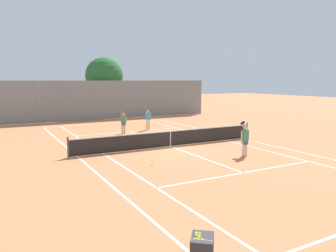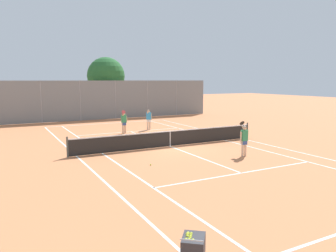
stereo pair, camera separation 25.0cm
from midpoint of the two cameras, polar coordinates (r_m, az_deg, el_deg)
The scene contains 11 objects.
ground_plane at distance 19.54m, azimuth 0.73°, elevation -3.57°, with size 120.00×120.00×0.00m, color #CC7A4C.
court_line_markings at distance 19.54m, azimuth 0.73°, elevation -3.56°, with size 11.10×23.90×0.01m.
tennis_net at distance 19.45m, azimuth 0.73°, elevation -2.10°, with size 12.00×0.10×1.07m.
ball_cart at distance 7.00m, azimuth 5.51°, elevation -20.97°, with size 0.75×0.78×0.96m.
player_near_side at distance 17.37m, azimuth 13.51°, elevation -2.15°, with size 0.67×0.73×1.77m.
player_far_left at distance 24.32m, azimuth -7.39°, elevation 0.86°, with size 0.62×0.77×1.77m.
player_far_right at distance 25.99m, azimuth -3.11°, elevation 1.34°, with size 0.45×0.48×1.60m.
loose_tennis_ball_0 at distance 23.94m, azimuth -7.70°, elevation -1.41°, with size 0.07×0.07×0.07m, color #D1DB33.
loose_tennis_ball_1 at distance 15.28m, azimuth -2.58°, elevation -6.75°, with size 0.07×0.07×0.07m, color #D1DB33.
back_fence at distance 33.20m, azimuth -11.84°, elevation 4.43°, with size 24.95×0.08×3.90m.
tree_behind_left at distance 35.95m, azimuth -10.70°, elevation 8.36°, with size 3.98×3.98×6.35m.
Camera 2 is at (-9.07, -16.86, 3.92)m, focal length 35.00 mm.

